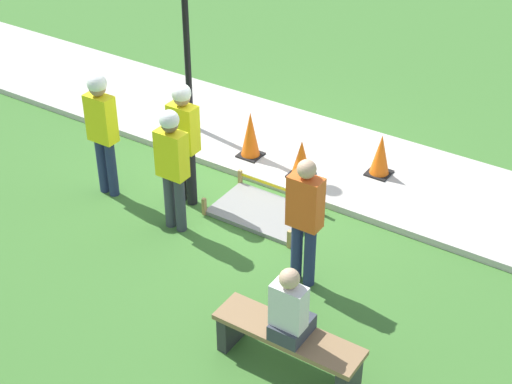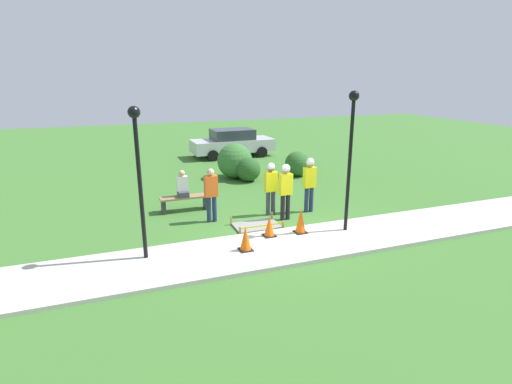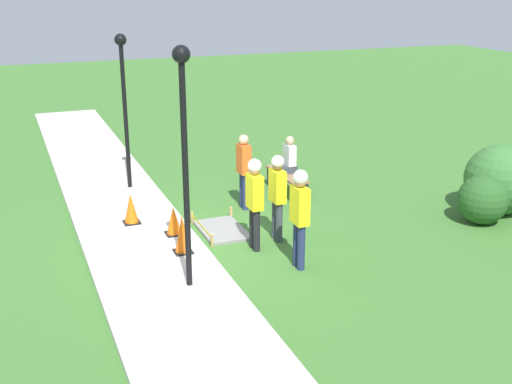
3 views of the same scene
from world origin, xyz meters
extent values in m
plane|color=#3D702D|center=(0.00, 0.00, 0.00)|extent=(60.00, 60.00, 0.00)
cube|color=#BCB7AD|center=(0.00, -1.11, 0.05)|extent=(28.00, 2.21, 0.10)
cube|color=gray|center=(-0.50, 0.60, 0.03)|extent=(1.36, 0.88, 0.06)
cube|color=tan|center=(-1.17, 0.17, 0.13)|extent=(0.05, 0.05, 0.26)
cube|color=tan|center=(0.18, 0.17, 0.13)|extent=(0.05, 0.05, 0.26)
cube|color=tan|center=(-1.17, 1.04, 0.13)|extent=(0.05, 0.05, 0.26)
cube|color=tan|center=(0.18, 1.04, 0.13)|extent=(0.05, 0.05, 0.26)
cube|color=yellow|center=(-0.50, 0.17, 0.19)|extent=(1.36, 0.00, 0.04)
cube|color=black|center=(-1.42, -1.07, 0.11)|extent=(0.34, 0.34, 0.02)
cone|color=orange|center=(-1.42, -1.07, 0.43)|extent=(0.29, 0.29, 0.62)
cube|color=black|center=(-0.50, -0.41, 0.11)|extent=(0.34, 0.34, 0.02)
cone|color=orange|center=(-0.50, -0.41, 0.40)|extent=(0.29, 0.29, 0.56)
cube|color=black|center=(0.43, -0.48, 0.11)|extent=(0.34, 0.34, 0.02)
cone|color=orange|center=(0.43, -0.48, 0.48)|extent=(0.29, 0.29, 0.71)
cube|color=#2D2D33|center=(-2.97, 2.87, 0.23)|extent=(0.12, 0.40, 0.46)
cube|color=#2D2D33|center=(-1.53, 2.87, 0.23)|extent=(0.12, 0.40, 0.46)
cube|color=olive|center=(-2.25, 2.87, 0.49)|extent=(1.64, 0.44, 0.06)
cube|color=#383D47|center=(-2.29, 2.87, 0.61)|extent=(0.34, 0.44, 0.18)
cube|color=silver|center=(-2.29, 2.95, 0.95)|extent=(0.36, 0.20, 0.50)
sphere|color=tan|center=(-2.29, 2.95, 1.30)|extent=(0.21, 0.21, 0.21)
cylinder|color=black|center=(0.49, 0.90, 0.42)|extent=(0.14, 0.14, 0.84)
cylinder|color=black|center=(0.67, 0.90, 0.42)|extent=(0.14, 0.14, 0.84)
cube|color=yellow|center=(0.58, 0.90, 1.17)|extent=(0.40, 0.22, 0.66)
sphere|color=#A37A5B|center=(0.58, 0.90, 1.61)|extent=(0.23, 0.23, 0.23)
sphere|color=white|center=(0.58, 0.90, 1.67)|extent=(0.26, 0.26, 0.26)
cylinder|color=navy|center=(1.55, 1.34, 0.43)|extent=(0.14, 0.14, 0.85)
cylinder|color=navy|center=(1.73, 1.34, 0.43)|extent=(0.14, 0.14, 0.85)
cube|color=yellow|center=(1.64, 1.34, 1.19)|extent=(0.40, 0.22, 0.68)
sphere|color=#A37A5B|center=(1.64, 1.34, 1.65)|extent=(0.23, 0.23, 0.23)
sphere|color=white|center=(1.64, 1.34, 1.71)|extent=(0.27, 0.27, 0.27)
cylinder|color=#383D47|center=(0.23, 1.49, 0.41)|extent=(0.14, 0.14, 0.81)
cylinder|color=#383D47|center=(0.41, 1.49, 0.41)|extent=(0.14, 0.14, 0.81)
cube|color=yellow|center=(0.32, 1.49, 1.13)|extent=(0.40, 0.22, 0.64)
sphere|color=brown|center=(0.32, 1.49, 1.56)|extent=(0.22, 0.22, 0.22)
sphere|color=white|center=(0.32, 1.49, 1.62)|extent=(0.25, 0.25, 0.25)
cylinder|color=navy|center=(-1.74, 1.53, 0.41)|extent=(0.14, 0.14, 0.83)
cylinder|color=navy|center=(-1.56, 1.53, 0.41)|extent=(0.14, 0.14, 0.83)
cube|color=#E55B1E|center=(-1.65, 1.53, 1.16)|extent=(0.40, 0.22, 0.66)
sphere|color=tan|center=(-1.65, 1.53, 1.60)|extent=(0.22, 0.22, 0.22)
cylinder|color=black|center=(1.76, -0.74, 1.95)|extent=(0.10, 0.10, 3.70)
sphere|color=black|center=(1.76, -0.74, 3.90)|extent=(0.28, 0.28, 0.28)
cylinder|color=black|center=(-3.87, -0.62, 1.82)|extent=(0.10, 0.10, 3.43)
sphere|color=black|center=(-3.87, -0.62, 3.63)|extent=(0.28, 0.28, 0.28)
sphere|color=#387033|center=(0.71, 6.66, 0.78)|extent=(1.56, 1.56, 1.56)
sphere|color=#285623|center=(1.09, 5.90, 0.53)|extent=(1.06, 1.06, 1.06)
camera|label=1|loc=(-5.23, 8.04, 6.16)|focal=55.00mm
camera|label=2|loc=(-4.46, -10.02, 4.40)|focal=28.00mm
camera|label=3|loc=(11.17, -3.30, 5.00)|focal=45.00mm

